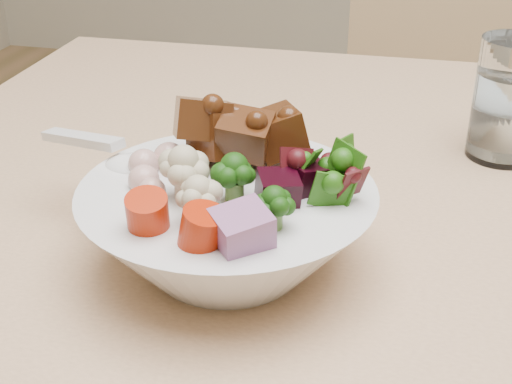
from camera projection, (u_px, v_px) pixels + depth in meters
chair_far at (434, 170)px, 1.49m from camera, size 0.45×0.45×0.94m
food_bowl at (230, 221)px, 0.60m from camera, size 0.25×0.25×0.14m
soup_spoon at (120, 159)px, 0.64m from camera, size 0.15×0.09×0.03m
water_glass at (509, 104)px, 0.79m from camera, size 0.08×0.08×0.14m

